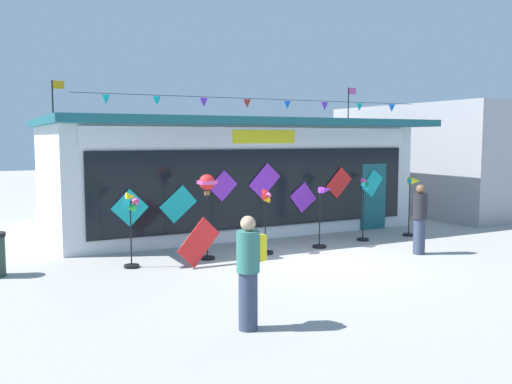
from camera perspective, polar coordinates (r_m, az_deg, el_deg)
name	(u,v)px	position (r m, az deg, el deg)	size (l,w,h in m)	color
ground_plane	(320,262)	(12.54, 6.65, -7.25)	(80.00, 80.00, 0.00)	#9E9B99
kite_shop_building	(221,172)	(17.63, -3.66, 2.04)	(10.92, 6.98, 4.57)	silver
wind_spinner_far_left	(131,216)	(12.05, -12.85, -2.49)	(0.43, 0.33, 1.64)	black
wind_spinner_left	(207,191)	(12.56, -5.11, 0.10)	(0.37, 0.37, 1.96)	black
wind_spinner_center_left	(266,220)	(13.17, 1.02, -2.88)	(0.39, 0.39, 1.58)	black
wind_spinner_center_right	(323,212)	(14.07, 6.99, -2.04)	(0.59, 0.35, 1.56)	black
wind_spinner_right	(364,203)	(15.13, 11.14, -1.09)	(0.35, 0.32, 1.71)	black
wind_spinner_far_right	(413,195)	(16.27, 15.96, -0.27)	(0.54, 0.33, 1.68)	black
person_near_camera	(420,219)	(13.74, 16.61, -2.69)	(0.34, 0.34, 1.68)	#333D56
person_mid_plaza	(249,270)	(8.05, -0.74, -8.06)	(0.48, 0.40, 1.68)	#333D56
display_kite_on_ground	(199,242)	(12.05, -5.95, -5.20)	(0.54, 0.03, 0.98)	red
neighbour_building	(456,158)	(23.23, 20.06, 3.37)	(6.34, 7.88, 4.00)	#99999E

